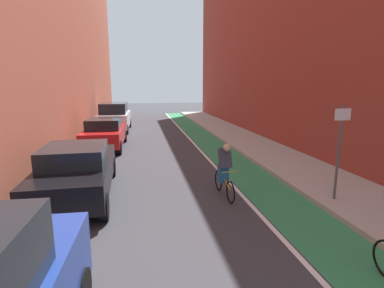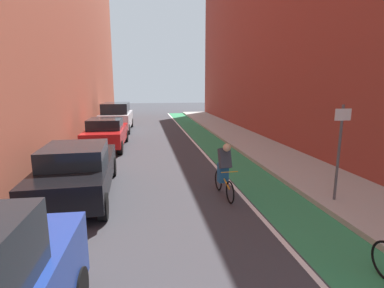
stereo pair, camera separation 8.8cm
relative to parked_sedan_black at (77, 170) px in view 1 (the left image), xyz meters
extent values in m
plane|color=#38383D|center=(2.66, 4.23, -0.79)|extent=(85.42, 85.42, 0.00)
cube|color=#2D8451|center=(5.57, 6.23, -0.79)|extent=(1.60, 38.83, 0.00)
cube|color=white|center=(4.67, 6.23, -0.79)|extent=(0.12, 38.83, 0.00)
cube|color=#A8A59E|center=(7.70, 6.23, -0.72)|extent=(2.67, 38.83, 0.14)
cube|color=brown|center=(10.24, 8.23, 5.54)|extent=(2.40, 34.83, 12.65)
cube|color=black|center=(0.00, 0.05, -0.11)|extent=(1.99, 4.72, 0.70)
cube|color=black|center=(0.01, -0.18, 0.47)|extent=(1.67, 2.01, 0.55)
cylinder|color=black|center=(-0.90, 1.80, -0.46)|extent=(0.24, 0.67, 0.66)
cylinder|color=black|center=(0.77, 1.86, -0.46)|extent=(0.24, 0.67, 0.66)
cylinder|color=black|center=(-0.77, -1.76, -0.46)|extent=(0.24, 0.67, 0.66)
cylinder|color=black|center=(0.89, -1.70, -0.46)|extent=(0.24, 0.67, 0.66)
cube|color=red|center=(0.00, 6.80, -0.11)|extent=(1.91, 4.36, 0.70)
cube|color=black|center=(-0.01, 6.59, 0.47)|extent=(1.63, 1.85, 0.55)
cylinder|color=black|center=(-0.78, 8.43, -0.46)|extent=(0.24, 0.67, 0.66)
cylinder|color=black|center=(0.86, 8.39, -0.46)|extent=(0.24, 0.67, 0.66)
cylinder|color=black|center=(-0.86, 5.21, -0.46)|extent=(0.24, 0.67, 0.66)
cylinder|color=black|center=(0.78, 5.17, -0.46)|extent=(0.24, 0.67, 0.66)
cube|color=silver|center=(0.00, 12.80, 0.02)|extent=(2.05, 4.67, 0.95)
cube|color=black|center=(-0.01, 12.57, 0.82)|extent=(1.77, 2.81, 0.75)
cylinder|color=black|center=(-0.86, 14.58, -0.46)|extent=(0.23, 0.66, 0.66)
cylinder|color=black|center=(0.93, 14.54, -0.46)|extent=(0.23, 0.66, 0.66)
cylinder|color=black|center=(-0.93, 11.05, -0.46)|extent=(0.23, 0.66, 0.66)
cylinder|color=black|center=(0.85, 11.01, -0.46)|extent=(0.23, 0.66, 0.66)
torus|color=black|center=(4.16, -1.22, -0.48)|extent=(0.07, 0.62, 0.61)
torus|color=black|center=(4.10, -0.17, -0.48)|extent=(0.07, 0.62, 0.61)
cylinder|color=gold|center=(4.13, -0.69, -0.26)|extent=(0.09, 0.96, 0.33)
cylinder|color=gold|center=(4.12, -0.51, -0.18)|extent=(0.04, 0.12, 0.55)
cylinder|color=gold|center=(4.15, -1.14, 0.07)|extent=(0.48, 0.05, 0.02)
cube|color=#1E598C|center=(4.12, -0.59, -0.11)|extent=(0.29, 0.26, 0.56)
cube|color=#333842|center=(4.13, -0.72, 0.35)|extent=(0.34, 0.42, 0.60)
sphere|color=tan|center=(4.14, -0.87, 0.69)|extent=(0.22, 0.22, 0.22)
cylinder|color=#4C4C51|center=(6.90, -1.75, 0.62)|extent=(0.07, 0.07, 2.53)
cube|color=silver|center=(6.90, -1.77, 1.64)|extent=(0.44, 0.03, 0.30)
camera|label=1|loc=(1.85, -8.44, 2.35)|focal=27.36mm
camera|label=2|loc=(1.93, -8.45, 2.35)|focal=27.36mm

